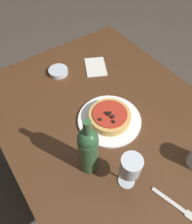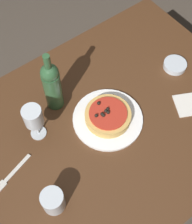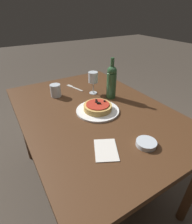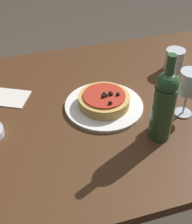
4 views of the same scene
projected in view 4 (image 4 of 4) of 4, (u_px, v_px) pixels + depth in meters
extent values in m
plane|color=#4C4238|center=(108.00, 218.00, 1.64)|extent=(14.00, 14.00, 0.00)
cube|color=#4C2D19|center=(113.00, 107.00, 1.16)|extent=(1.32, 0.93, 0.03)
cylinder|color=#4C2D19|center=(184.00, 99.00, 1.84)|extent=(0.06, 0.06, 0.73)
cylinder|color=white|center=(104.00, 106.00, 1.13)|extent=(0.28, 0.28, 0.01)
cylinder|color=tan|center=(104.00, 100.00, 1.12)|extent=(0.18, 0.18, 0.04)
cylinder|color=#B72D1E|center=(104.00, 96.00, 1.10)|extent=(0.15, 0.15, 0.01)
sphere|color=black|center=(104.00, 94.00, 1.10)|extent=(0.01, 0.01, 0.01)
sphere|color=black|center=(110.00, 103.00, 1.06)|extent=(0.01, 0.01, 0.01)
sphere|color=black|center=(111.00, 94.00, 1.10)|extent=(0.01, 0.01, 0.01)
sphere|color=black|center=(118.00, 94.00, 1.10)|extent=(0.01, 0.01, 0.01)
sphere|color=black|center=(106.00, 95.00, 1.09)|extent=(0.01, 0.01, 0.01)
sphere|color=black|center=(103.00, 96.00, 1.09)|extent=(0.01, 0.01, 0.01)
sphere|color=black|center=(110.00, 93.00, 1.10)|extent=(0.01, 0.01, 0.01)
cylinder|color=silver|center=(183.00, 113.00, 1.10)|extent=(0.06, 0.06, 0.00)
cylinder|color=silver|center=(185.00, 102.00, 1.08)|extent=(0.01, 0.01, 0.09)
cylinder|color=silver|center=(190.00, 82.00, 1.02)|extent=(0.07, 0.07, 0.08)
cylinder|color=#2D5633|center=(162.00, 113.00, 0.96)|extent=(0.07, 0.07, 0.19)
sphere|color=#2D5633|center=(168.00, 83.00, 0.89)|extent=(0.07, 0.07, 0.07)
cylinder|color=#2D5633|center=(170.00, 67.00, 0.85)|extent=(0.03, 0.03, 0.08)
cylinder|color=silver|center=(174.00, 60.00, 1.30)|extent=(0.08, 0.08, 0.09)
cube|color=silver|center=(7.00, 97.00, 1.18)|extent=(0.19, 0.17, 0.00)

